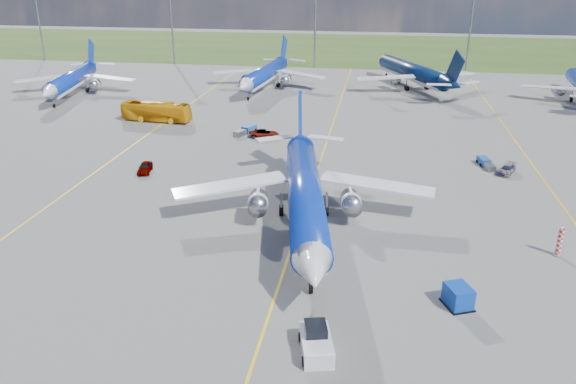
# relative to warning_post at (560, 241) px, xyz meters

# --- Properties ---
(ground) EXTENTS (400.00, 400.00, 0.00)m
(ground) POSITION_rel_warning_post_xyz_m (-26.00, -8.00, -1.50)
(ground) COLOR #5D5D5A
(ground) RESTS_ON ground
(grass_strip) EXTENTS (400.00, 80.00, 0.01)m
(grass_strip) POSITION_rel_warning_post_xyz_m (-26.00, 142.00, -1.50)
(grass_strip) COLOR #2D4719
(grass_strip) RESTS_ON ground
(taxiway_lines) EXTENTS (60.25, 160.00, 0.02)m
(taxiway_lines) POSITION_rel_warning_post_xyz_m (-25.83, 19.70, -1.49)
(taxiway_lines) COLOR yellow
(taxiway_lines) RESTS_ON ground
(floodlight_masts) EXTENTS (202.20, 0.50, 22.70)m
(floodlight_masts) POSITION_rel_warning_post_xyz_m (-16.00, 102.00, 11.06)
(floodlight_masts) COLOR slate
(floodlight_masts) RESTS_ON ground
(warning_post) EXTENTS (0.50, 0.50, 3.00)m
(warning_post) POSITION_rel_warning_post_xyz_m (0.00, 0.00, 0.00)
(warning_post) COLOR red
(warning_post) RESTS_ON ground
(bg_jet_nw) EXTENTS (34.56, 41.43, 9.61)m
(bg_jet_nw) POSITION_rel_warning_post_xyz_m (-83.92, 60.14, -1.50)
(bg_jet_nw) COLOR #0B2A9F
(bg_jet_nw) RESTS_ON ground
(bg_jet_nnw) EXTENTS (31.95, 39.91, 9.77)m
(bg_jet_nnw) POSITION_rel_warning_post_xyz_m (-43.82, 73.01, -1.50)
(bg_jet_nnw) COLOR #0B2A9F
(bg_jet_nnw) RESTS_ON ground
(bg_jet_n) EXTENTS (44.72, 49.37, 10.53)m
(bg_jet_n) POSITION_rel_warning_post_xyz_m (-10.87, 79.45, -1.50)
(bg_jet_n) COLOR #081B43
(bg_jet_n) RESTS_ON ground
(main_airliner) EXTENTS (37.98, 45.96, 10.79)m
(main_airliner) POSITION_rel_warning_post_xyz_m (-25.40, 2.85, -1.50)
(main_airliner) COLOR #0B2A9F
(main_airliner) RESTS_ON ground
(pushback_tug) EXTENTS (3.10, 6.02, 2.00)m
(pushback_tug) POSITION_rel_warning_post_xyz_m (-21.70, -18.42, -0.69)
(pushback_tug) COLOR silver
(pushback_tug) RESTS_ON ground
(uld_container) EXTENTS (2.60, 2.84, 1.84)m
(uld_container) POSITION_rel_warning_post_xyz_m (-10.72, -10.63, -0.58)
(uld_container) COLOR #0B38A4
(uld_container) RESTS_ON ground
(apron_bus) EXTENTS (12.96, 4.09, 3.55)m
(apron_bus) POSITION_rel_warning_post_xyz_m (-57.69, 41.82, 0.28)
(apron_bus) COLOR orange
(apron_bus) RESTS_ON ground
(service_car_a) EXTENTS (2.33, 4.24, 1.37)m
(service_car_a) POSITION_rel_warning_post_xyz_m (-49.17, 15.88, -0.82)
(service_car_a) COLOR #999999
(service_car_a) RESTS_ON ground
(service_car_b) EXTENTS (4.92, 2.68, 1.31)m
(service_car_b) POSITION_rel_warning_post_xyz_m (-36.31, 34.84, -0.85)
(service_car_b) COLOR #999999
(service_car_b) RESTS_ON ground
(service_car_c) EXTENTS (3.24, 4.32, 1.16)m
(service_car_c) POSITION_rel_warning_post_xyz_m (-0.34, 23.41, -0.92)
(service_car_c) COLOR #999999
(service_car_c) RESTS_ON ground
(baggage_tug_w) EXTENTS (2.07, 4.61, 1.00)m
(baggage_tug_w) POSITION_rel_warning_post_xyz_m (-2.75, 25.85, -1.03)
(baggage_tug_w) COLOR #184492
(baggage_tug_w) RESTS_ON ground
(baggage_tug_c) EXTENTS (3.19, 5.30, 1.16)m
(baggage_tug_c) POSITION_rel_warning_post_xyz_m (-39.88, 36.60, -0.96)
(baggage_tug_c) COLOR #1A4BA0
(baggage_tug_c) RESTS_ON ground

